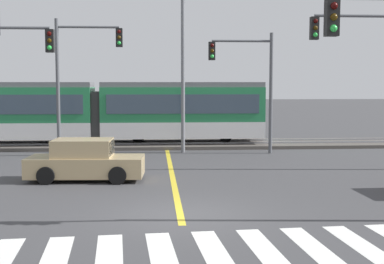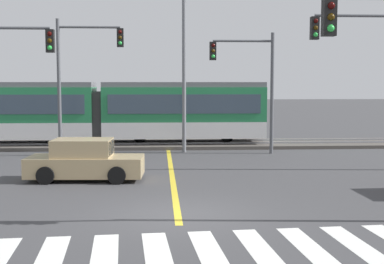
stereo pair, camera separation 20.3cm
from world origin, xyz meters
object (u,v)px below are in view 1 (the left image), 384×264
light_rail_tram (97,110)px  traffic_light_far_left (78,67)px  sedan_crossing (85,161)px  traffic_light_far_right (250,75)px  traffic_light_mid_right (378,62)px  street_lamp_centre (186,55)px

light_rail_tram → traffic_light_far_left: traffic_light_far_left is taller
sedan_crossing → traffic_light_far_left: (-1.13, 6.83, 3.65)m
sedan_crossing → traffic_light_far_right: 10.63m
light_rail_tram → traffic_light_mid_right: traffic_light_mid_right is taller
light_rail_tram → street_lamp_centre: (4.80, -2.77, 2.92)m
light_rail_tram → traffic_light_mid_right: (12.19, -8.97, 2.38)m
sedan_crossing → traffic_light_mid_right: bearing=7.2°
light_rail_tram → traffic_light_far_right: bearing=-23.6°
traffic_light_far_left → traffic_light_far_right: bearing=0.8°
sedan_crossing → street_lamp_centre: street_lamp_centre is taller
sedan_crossing → traffic_light_mid_right: (11.56, 1.47, 3.73)m
traffic_light_far_right → traffic_light_far_left: traffic_light_far_left is taller
traffic_light_mid_right → light_rail_tram: bearing=143.7°
traffic_light_far_left → street_lamp_centre: size_ratio=0.75×
sedan_crossing → traffic_light_far_left: traffic_light_far_left is taller
light_rail_tram → sedan_crossing: 10.54m
light_rail_tram → traffic_light_far_left: size_ratio=2.78×
sedan_crossing → street_lamp_centre: 9.72m
traffic_light_mid_right → street_lamp_centre: (-7.38, 6.20, 0.54)m
sedan_crossing → traffic_light_far_left: size_ratio=0.64×
traffic_light_far_right → traffic_light_mid_right: size_ratio=0.90×
traffic_light_far_right → traffic_light_far_left: 8.49m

